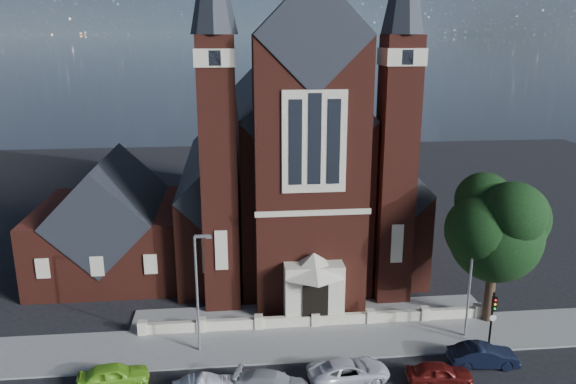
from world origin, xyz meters
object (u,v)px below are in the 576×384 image
parish_hall (112,227)px  car_silver_b (273,384)px  church (291,163)px  street_tree (500,232)px  street_lamp_right (472,275)px  car_dark_red (440,373)px  car_white_suv (349,371)px  street_lamp_left (198,287)px  traffic_signal (493,313)px  car_navy (483,356)px  car_lime_van (114,375)px

parish_hall → car_silver_b: (12.42, -18.95, -3.37)m
church → car_silver_b: size_ratio=7.85×
street_tree → car_silver_b: size_ratio=2.41×
street_lamp_right → car_dark_red: bearing=-127.3°
street_tree → car_white_suv: bearing=-153.0°
church → street_lamp_left: 20.84m
parish_hall → street_tree: size_ratio=1.14×
traffic_signal → car_dark_red: (-4.68, -3.38, -1.92)m
traffic_signal → street_lamp_right: bearing=120.0°
street_lamp_right → traffic_signal: 2.71m
car_silver_b → car_navy: 13.35m
car_white_suv → car_dark_red: car_white_suv is taller
street_tree → street_lamp_right: 3.84m
street_lamp_right → car_silver_b: (-13.67, -4.95, -3.95)m
parish_hall → car_dark_red: parish_hall is taller
parish_hall → car_lime_van: parish_hall is taller
street_lamp_right → car_silver_b: 15.07m
car_lime_van → car_silver_b: bearing=-110.4°
car_lime_van → car_silver_b: size_ratio=0.92×
street_lamp_left → church: bearing=67.3°
traffic_signal → car_white_suv: bearing=-165.2°
parish_hall → car_lime_van: (3.17, -17.24, -3.31)m
street_lamp_left → car_navy: 18.35m
street_lamp_left → car_lime_van: (-4.92, -3.24, -3.90)m
car_white_suv → church: bearing=-4.9°
street_tree → car_dark_red: street_tree is taller
car_lime_van → car_silver_b: (9.25, -1.71, -0.05)m
street_lamp_left → car_navy: (17.60, -3.46, -3.89)m
car_white_suv → car_dark_red: size_ratio=1.26×
street_lamp_right → street_tree: bearing=34.3°
car_navy → car_dark_red: bearing=118.0°
street_lamp_left → parish_hall: bearing=120.0°
traffic_signal → car_navy: traffic_signal is taller
traffic_signal → car_silver_b: size_ratio=0.90×
parish_hall → car_white_suv: bearing=-46.9°
street_lamp_left → car_navy: size_ratio=1.89×
traffic_signal → car_white_suv: 10.49m
street_lamp_right → car_silver_b: street_lamp_right is taller
parish_hall → street_lamp_left: bearing=-60.0°
car_lime_van → car_dark_red: car_lime_van is taller
street_tree → street_lamp_left: street_tree is taller
church → car_dark_red: size_ratio=8.96×
car_lime_van → car_white_suv: car_lime_van is taller
street_tree → traffic_signal: bearing=-115.9°
street_tree → car_silver_b: street_tree is taller
parish_hall → car_silver_b: parish_hall is taller
car_navy → car_lime_van: bearing=93.5°
car_lime_van → car_dark_red: 19.23m
church → car_lime_van: 26.70m
church → car_dark_red: 25.84m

